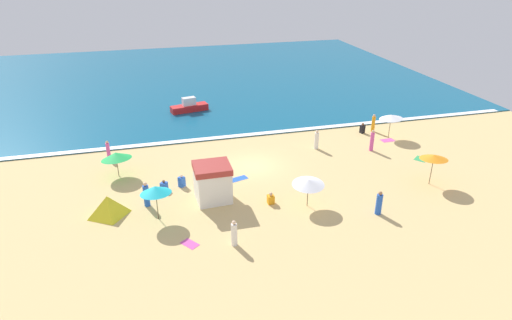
# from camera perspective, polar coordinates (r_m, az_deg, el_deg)

# --- Properties ---
(ground_plane) EXTENTS (60.00, 60.00, 0.00)m
(ground_plane) POSITION_cam_1_polar(r_m,az_deg,el_deg) (34.66, -0.40, -0.77)
(ground_plane) COLOR #D8B775
(ocean_water) EXTENTS (60.00, 44.00, 0.10)m
(ocean_water) POSITION_cam_1_polar(r_m,az_deg,el_deg) (60.60, -7.13, 10.61)
(ocean_water) COLOR #0F567A
(ocean_water) RESTS_ON ground_plane
(wave_breaker_foam) EXTENTS (57.00, 0.70, 0.01)m
(wave_breaker_foam) POSITION_cam_1_polar(r_m,az_deg,el_deg) (40.22, -2.64, 3.18)
(wave_breaker_foam) COLOR white
(wave_breaker_foam) RESTS_ON ocean_water
(lifeguard_cabana) EXTENTS (2.44, 2.26, 2.62)m
(lifeguard_cabana) POSITION_cam_1_polar(r_m,az_deg,el_deg) (29.54, -5.69, -2.90)
(lifeguard_cabana) COLOR white
(lifeguard_cabana) RESTS_ON ground_plane
(beach_umbrella_0) EXTENTS (2.63, 2.65, 2.05)m
(beach_umbrella_0) POSITION_cam_1_polar(r_m,az_deg,el_deg) (28.67, 6.85, -2.88)
(beach_umbrella_0) COLOR #4C3823
(beach_umbrella_0) RESTS_ON ground_plane
(beach_umbrella_1) EXTENTS (2.89, 2.89, 2.29)m
(beach_umbrella_1) POSITION_cam_1_polar(r_m,az_deg,el_deg) (41.22, 17.22, 5.41)
(beach_umbrella_1) COLOR #4C3823
(beach_umbrella_1) RESTS_ON ground_plane
(beach_umbrella_2) EXTENTS (2.29, 2.30, 2.42)m
(beach_umbrella_2) POSITION_cam_1_polar(r_m,az_deg,el_deg) (33.51, 22.21, 0.37)
(beach_umbrella_2) COLOR #4C3823
(beach_umbrella_2) RESTS_ON ground_plane
(beach_umbrella_3) EXTENTS (3.04, 3.05, 2.06)m
(beach_umbrella_3) POSITION_cam_1_polar(r_m,az_deg,el_deg) (34.00, -17.81, 0.53)
(beach_umbrella_3) COLOR #4C3823
(beach_umbrella_3) RESTS_ON ground_plane
(beach_umbrella_4) EXTENTS (2.32, 2.35, 2.44)m
(beach_umbrella_4) POSITION_cam_1_polar(r_m,az_deg,el_deg) (27.61, -13.00, -3.81)
(beach_umbrella_4) COLOR #4C3823
(beach_umbrella_4) RESTS_ON ground_plane
(beach_tent) EXTENTS (2.28, 2.12, 1.43)m
(beach_tent) POSITION_cam_1_polar(r_m,az_deg,el_deg) (29.48, -18.73, -5.70)
(beach_tent) COLOR yellow
(beach_tent) RESTS_ON ground_plane
(beachgoer_0) EXTENTS (0.33, 0.33, 1.86)m
(beachgoer_0) POSITION_cam_1_polar(r_m,az_deg,el_deg) (38.32, 14.90, 2.43)
(beachgoer_0) COLOR #D84CA5
(beachgoer_0) RESTS_ON ground_plane
(beachgoer_1) EXTENTS (0.55, 0.55, 1.75)m
(beachgoer_1) POSITION_cam_1_polar(r_m,az_deg,el_deg) (29.85, -14.12, -4.45)
(beachgoer_1) COLOR blue
(beachgoer_1) RESTS_ON ground_plane
(beachgoer_2) EXTENTS (0.40, 0.40, 1.71)m
(beachgoer_2) POSITION_cam_1_polar(r_m,az_deg,el_deg) (37.79, 7.90, 2.59)
(beachgoer_2) COLOR white
(beachgoer_2) RESTS_ON ground_plane
(beachgoer_3) EXTENTS (0.45, 0.45, 1.69)m
(beachgoer_3) POSITION_cam_1_polar(r_m,az_deg,el_deg) (42.66, 15.06, 4.64)
(beachgoer_3) COLOR orange
(beachgoer_3) RESTS_ON ground_plane
(beachgoer_4) EXTENTS (0.40, 0.40, 1.61)m
(beachgoer_4) POSITION_cam_1_polar(r_m,az_deg,el_deg) (37.49, -18.73, 1.19)
(beachgoer_4) COLOR #D84CA5
(beachgoer_4) RESTS_ON ground_plane
(beachgoer_5) EXTENTS (0.46, 0.46, 0.99)m
(beachgoer_5) POSITION_cam_1_polar(r_m,az_deg,el_deg) (42.16, 13.72, 4.02)
(beachgoer_5) COLOR black
(beachgoer_5) RESTS_ON ground_plane
(beachgoer_6) EXTENTS (0.59, 0.59, 0.82)m
(beachgoer_6) POSITION_cam_1_polar(r_m,az_deg,el_deg) (31.67, -11.91, -3.35)
(beachgoer_6) COLOR blue
(beachgoer_6) RESTS_ON ground_plane
(beachgoer_7) EXTENTS (0.56, 0.56, 0.94)m
(beachgoer_7) POSITION_cam_1_polar(r_m,az_deg,el_deg) (31.93, -9.67, -2.76)
(beachgoer_7) COLOR blue
(beachgoer_7) RESTS_ON ground_plane
(beachgoer_8) EXTENTS (0.47, 0.47, 1.64)m
(beachgoer_8) POSITION_cam_1_polar(r_m,az_deg,el_deg) (25.33, -2.86, -9.59)
(beachgoer_8) COLOR white
(beachgoer_8) RESTS_ON ground_plane
(beachgoer_9) EXTENTS (0.44, 0.44, 0.83)m
(beachgoer_9) POSITION_cam_1_polar(r_m,az_deg,el_deg) (29.47, 1.94, -5.08)
(beachgoer_9) COLOR orange
(beachgoer_9) RESTS_ON ground_plane
(beachgoer_10) EXTENTS (0.56, 0.56, 1.64)m
(beachgoer_10) POSITION_cam_1_polar(r_m,az_deg,el_deg) (29.19, 15.76, -5.50)
(beachgoer_10) COLOR blue
(beachgoer_10) RESTS_ON ground_plane
(beach_towel_0) EXTENTS (1.22, 0.80, 0.01)m
(beach_towel_0) POSITION_cam_1_polar(r_m,az_deg,el_deg) (41.18, 16.79, 2.48)
(beach_towel_0) COLOR #D84CA5
(beach_towel_0) RESTS_ON ground_plane
(beach_towel_1) EXTENTS (1.81, 1.11, 0.01)m
(beach_towel_1) POSITION_cam_1_polar(r_m,az_deg,el_deg) (32.65, -2.53, -2.53)
(beach_towel_1) COLOR blue
(beach_towel_1) RESTS_ON ground_plane
(beach_towel_2) EXTENTS (1.37, 1.35, 0.01)m
(beach_towel_2) POSITION_cam_1_polar(r_m,az_deg,el_deg) (38.29, 20.73, 0.13)
(beach_towel_2) COLOR green
(beach_towel_2) RESTS_ON ground_plane
(beach_towel_3) EXTENTS (1.14, 1.23, 0.01)m
(beach_towel_3) POSITION_cam_1_polar(r_m,az_deg,el_deg) (26.08, -8.63, -10.76)
(beach_towel_3) COLOR #D84CA5
(beach_towel_3) RESTS_ON ground_plane
(small_boat_0) EXTENTS (4.06, 1.92, 1.49)m
(small_boat_0) POSITION_cam_1_polar(r_m,az_deg,el_deg) (47.12, -8.71, 6.90)
(small_boat_0) COLOR red
(small_boat_0) RESTS_ON ocean_water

